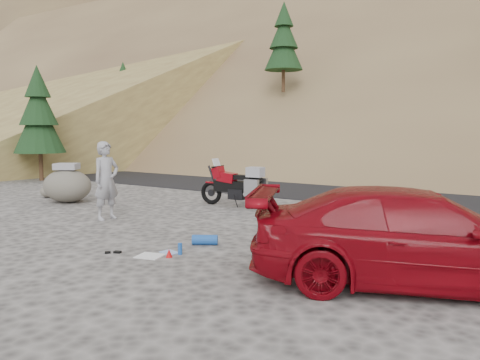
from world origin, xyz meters
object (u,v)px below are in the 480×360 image
at_px(man, 108,219).
at_px(boulder, 67,185).
at_px(motorcycle, 239,186).
at_px(red_car, 416,285).

bearing_deg(man, boulder, 74.56).
xyz_separation_m(motorcycle, man, (-1.74, -3.40, -0.61)).
relative_size(motorcycle, boulder, 1.23).
distance_m(man, boulder, 3.47).
relative_size(man, red_car, 0.40).
distance_m(red_car, boulder, 11.15).
bearing_deg(boulder, red_car, -11.12).
bearing_deg(motorcycle, red_car, -40.06).
bearing_deg(red_car, boulder, 56.09).
bearing_deg(motorcycle, man, -121.32).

